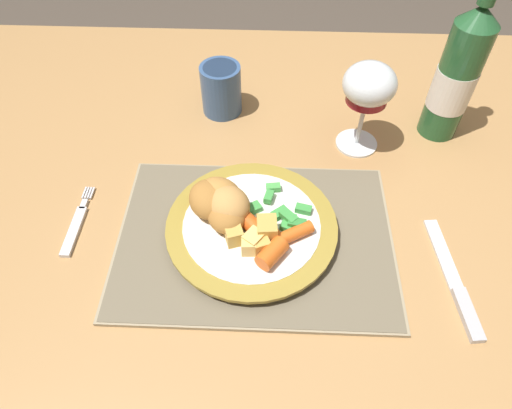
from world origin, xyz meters
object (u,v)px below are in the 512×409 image
Objects in this scene: dining_table at (284,243)px; table_knife at (456,287)px; dinner_plate at (252,228)px; fork at (76,225)px; bottle at (457,75)px; drinking_cup at (221,88)px; wine_glass at (369,88)px.

table_knife is (0.21, -0.12, 0.08)m from dining_table.
dinner_plate reaches higher than table_knife.
bottle reaches higher than fork.
drinking_cup is (-0.33, 0.35, 0.04)m from table_knife.
wine_glass is at bearing 110.62° from table_knife.
fork is 0.33m from drinking_cup.
dining_table is at bearing 151.64° from table_knife.
table_knife is 0.30m from wine_glass.
bottle is 3.33× the size of drinking_cup.
dining_table is 0.37m from bottle.
fork is at bearing -155.59° from wine_glass.
bottle is (0.55, 0.23, 0.11)m from fork.
wine_glass is (0.11, 0.15, 0.19)m from dining_table.
table_knife reaches higher than dining_table.
dinner_plate is at bearing 164.54° from table_knife.
drinking_cup is at bearing 173.73° from bottle.
wine_glass reaches higher than drinking_cup.
dinner_plate is at bearing -138.95° from dining_table.
dining_table is 0.28m from drinking_cup.
table_knife is at bearing -97.23° from bottle.
dinner_plate is (-0.05, -0.04, 0.09)m from dining_table.
wine_glass is 1.72× the size of drinking_cup.
drinking_cup is (-0.06, 0.27, 0.03)m from dinner_plate.
table_knife is at bearing -69.38° from wine_glass.
dinner_plate is 1.87× the size of fork.
fork is 1.43× the size of drinking_cup.
drinking_cup is at bearing 160.51° from wine_glass.
fork is at bearing -172.79° from dining_table.
table_knife is 0.33m from bottle.
bottle is (0.04, 0.31, 0.11)m from table_knife.
fork is at bearing 171.31° from table_knife.
dining_table is 0.26m from table_knife.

